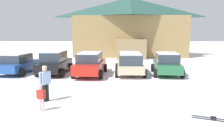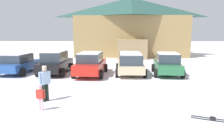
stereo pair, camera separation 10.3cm
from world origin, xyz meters
The scene contains 9 objects.
ski_lodge centered at (2.15, 26.44, 4.09)m, with size 15.52×9.43×8.07m.
parked_blue_hatchback centered at (-7.46, 11.99, 0.80)m, with size 2.46×4.46×1.58m.
parked_black_sedan centered at (-4.46, 11.87, 0.89)m, with size 2.14×4.50×1.79m.
parked_red_sedan centered at (-1.63, 11.41, 0.87)m, with size 2.38×4.88×1.73m.
parked_beige_suv centered at (1.38, 11.88, 0.90)m, with size 2.25×4.59×1.66m.
parked_green_coupe centered at (4.19, 11.67, 0.85)m, with size 2.36×4.20×1.69m.
skier_child_in_red_jacket centered at (-2.70, 3.60, 0.59)m, with size 0.39×0.16×1.05m.
skier_adult_in_blue_parka centered at (-2.93, 4.88, 0.94)m, with size 0.43×0.52×1.67m.
pair_of_skis centered at (3.92, 2.85, 0.02)m, with size 1.42×0.80×0.08m.
Camera 1 is at (0.37, -4.90, 3.15)m, focal length 35.00 mm.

